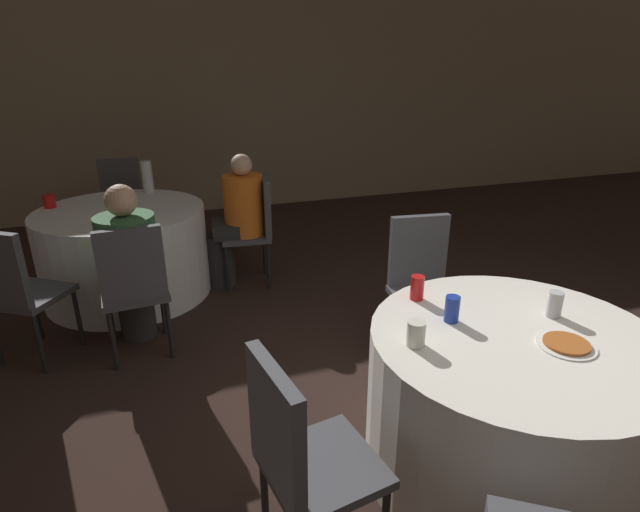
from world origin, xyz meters
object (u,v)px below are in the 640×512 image
(chair_near_north, at_px, (422,276))
(table_far, at_px, (126,252))
(table_near, at_px, (507,404))
(chair_near_west, at_px, (299,452))
(person_orange_shirt, at_px, (236,221))
(chair_far_north, at_px, (122,198))
(bottle_far, at_px, (147,177))
(chair_far_southwest, at_px, (14,285))
(soda_can_silver, at_px, (555,304))
(soda_can_blue, at_px, (452,309))
(person_green_jacket, at_px, (131,267))
(soda_can_red, at_px, (417,288))
(chair_far_south, at_px, (134,282))
(pizza_plate_near, at_px, (566,344))
(chair_far_east, at_px, (256,222))

(chair_near_north, bearing_deg, table_far, -33.03)
(table_near, distance_m, chair_near_north, 1.06)
(chair_near_west, bearing_deg, person_orange_shirt, 165.59)
(table_far, height_order, chair_far_north, chair_far_north)
(chair_near_north, bearing_deg, bottle_far, -44.74)
(chair_far_southwest, distance_m, soda_can_silver, 3.02)
(table_far, bearing_deg, table_near, -56.76)
(table_near, height_order, soda_can_silver, soda_can_silver)
(chair_near_north, distance_m, bottle_far, 2.61)
(chair_near_north, xyz_separation_m, soda_can_blue, (-0.34, -0.84, 0.24))
(person_orange_shirt, distance_m, person_green_jacket, 1.14)
(table_near, distance_m, table_far, 3.10)
(chair_far_north, relative_size, person_orange_shirt, 0.82)
(person_orange_shirt, distance_m, soda_can_red, 2.13)
(table_near, height_order, chair_far_south, chair_far_south)
(chair_far_north, height_order, pizza_plate_near, chair_far_north)
(chair_near_north, distance_m, chair_near_west, 1.68)
(table_near, relative_size, chair_near_west, 1.38)
(chair_near_west, xyz_separation_m, chair_far_east, (0.40, 2.64, 0.00))
(table_near, xyz_separation_m, chair_near_north, (0.13, 1.04, 0.18))
(chair_far_south, xyz_separation_m, person_green_jacket, (-0.01, 0.16, 0.04))
(table_near, xyz_separation_m, pizza_plate_near, (0.13, -0.13, 0.37))
(chair_near_north, xyz_separation_m, chair_near_west, (-1.17, -1.21, 0.00))
(chair_far_south, distance_m, person_orange_shirt, 1.25)
(chair_near_north, distance_m, person_orange_shirt, 1.73)
(chair_far_south, xyz_separation_m, soda_can_silver, (1.87, -1.43, 0.24))
(soda_can_blue, bearing_deg, chair_near_west, -155.68)
(chair_near_north, height_order, chair_near_west, same)
(table_far, bearing_deg, person_orange_shirt, -6.32)
(chair_near_west, xyz_separation_m, soda_can_silver, (1.30, 0.26, 0.24))
(person_orange_shirt, xyz_separation_m, soda_can_red, (0.56, -2.04, 0.22))
(chair_far_east, relative_size, soda_can_red, 7.53)
(soda_can_blue, bearing_deg, chair_far_north, 113.78)
(chair_near_west, distance_m, chair_far_southwest, 2.25)
(chair_far_east, xyz_separation_m, pizza_plate_near, (0.77, -2.61, 0.18))
(table_far, distance_m, pizza_plate_near, 3.30)
(soda_can_blue, relative_size, soda_can_red, 1.00)
(chair_far_east, xyz_separation_m, soda_can_blue, (0.43, -2.27, 0.24))
(person_green_jacket, xyz_separation_m, bottle_far, (0.15, 1.39, 0.28))
(chair_far_east, height_order, soda_can_red, chair_far_east)
(chair_far_southwest, xyz_separation_m, soda_can_red, (2.04, -1.25, 0.24))
(chair_far_south, height_order, person_green_jacket, person_green_jacket)
(chair_far_north, bearing_deg, bottle_far, 113.09)
(person_orange_shirt, relative_size, bottle_far, 4.03)
(person_green_jacket, distance_m, bottle_far, 1.43)
(chair_far_south, bearing_deg, chair_far_north, 88.24)
(chair_far_south, height_order, soda_can_red, chair_far_south)
(chair_near_west, distance_m, chair_far_south, 1.79)
(chair_near_west, bearing_deg, table_far, -175.96)
(chair_far_north, bearing_deg, soda_can_red, 113.14)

